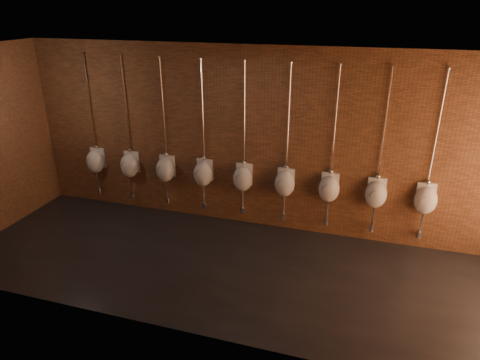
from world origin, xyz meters
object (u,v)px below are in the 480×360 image
(urinal_6, at_px, (329,188))
(urinal_3, at_px, (203,173))
(urinal_1, at_px, (130,165))
(urinal_2, at_px, (165,169))
(urinal_4, at_px, (243,178))
(urinal_5, at_px, (285,183))
(urinal_7, at_px, (376,193))
(urinal_8, at_px, (426,199))
(urinal_0, at_px, (95,161))

(urinal_6, bearing_deg, urinal_3, 180.00)
(urinal_1, distance_m, urinal_2, 0.75)
(urinal_4, xyz_separation_m, urinal_5, (0.75, 0.00, 0.00))
(urinal_7, bearing_deg, urinal_5, 180.00)
(urinal_6, bearing_deg, urinal_7, 0.00)
(urinal_1, xyz_separation_m, urinal_8, (5.28, 0.00, 0.00))
(urinal_1, relative_size, urinal_8, 1.00)
(urinal_3, relative_size, urinal_6, 1.00)
(urinal_4, bearing_deg, urinal_1, 180.00)
(urinal_5, bearing_deg, urinal_8, 0.00)
(urinal_3, xyz_separation_m, urinal_8, (3.77, 0.00, 0.00))
(urinal_1, relative_size, urinal_6, 1.00)
(urinal_1, height_order, urinal_5, same)
(urinal_0, height_order, urinal_8, same)
(urinal_0, distance_m, urinal_4, 3.02)
(urinal_0, xyz_separation_m, urinal_8, (6.04, 0.00, 0.00))
(urinal_4, relative_size, urinal_6, 1.00)
(urinal_3, bearing_deg, urinal_4, 0.00)
(urinal_5, relative_size, urinal_6, 1.00)
(urinal_3, distance_m, urinal_6, 2.26)
(urinal_7, relative_size, urinal_8, 1.00)
(urinal_0, relative_size, urinal_5, 1.00)
(urinal_1, height_order, urinal_3, same)
(urinal_5, distance_m, urinal_6, 0.75)
(urinal_0, bearing_deg, urinal_5, 0.00)
(urinal_1, height_order, urinal_7, same)
(urinal_1, distance_m, urinal_8, 5.28)
(urinal_2, relative_size, urinal_6, 1.00)
(urinal_2, bearing_deg, urinal_8, 0.00)
(urinal_4, distance_m, urinal_5, 0.75)
(urinal_0, height_order, urinal_4, same)
(urinal_1, relative_size, urinal_5, 1.00)
(urinal_5, height_order, urinal_6, same)
(urinal_0, bearing_deg, urinal_6, 0.00)
(urinal_4, bearing_deg, urinal_7, 0.00)
(urinal_2, bearing_deg, urinal_5, 0.00)
(urinal_0, relative_size, urinal_1, 1.00)
(urinal_1, xyz_separation_m, urinal_5, (3.02, 0.00, 0.00))
(urinal_6, bearing_deg, urinal_1, 180.00)
(urinal_1, bearing_deg, urinal_5, 0.00)
(urinal_5, bearing_deg, urinal_1, 180.00)
(urinal_3, xyz_separation_m, urinal_6, (2.26, 0.00, 0.00))
(urinal_8, bearing_deg, urinal_2, 180.00)
(urinal_1, xyz_separation_m, urinal_3, (1.51, 0.00, 0.00))
(urinal_3, bearing_deg, urinal_6, 0.00)
(urinal_2, height_order, urinal_7, same)
(urinal_2, relative_size, urinal_4, 1.00)
(urinal_0, height_order, urinal_6, same)
(urinal_3, distance_m, urinal_4, 0.75)
(urinal_3, height_order, urinal_7, same)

